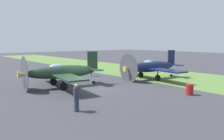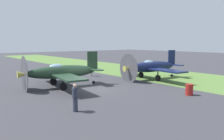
# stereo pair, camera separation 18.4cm
# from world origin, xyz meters

# --- Properties ---
(ground_plane) EXTENTS (160.00, 160.00, 0.00)m
(ground_plane) POSITION_xyz_m (0.00, 0.00, 0.00)
(ground_plane) COLOR #38383D
(grass_verge) EXTENTS (120.00, 11.00, 0.01)m
(grass_verge) POSITION_xyz_m (0.00, -12.38, 0.00)
(grass_verge) COLOR #567A38
(grass_verge) RESTS_ON ground
(airplane_lead) EXTENTS (9.79, 7.78, 3.47)m
(airplane_lead) POSITION_xyz_m (2.51, 1.79, 1.45)
(airplane_lead) COLOR #233D28
(airplane_lead) RESTS_ON ground
(airplane_wingman) EXTENTS (9.66, 7.66, 3.43)m
(airplane_wingman) POSITION_xyz_m (0.50, -8.51, 1.43)
(airplane_wingman) COLOR #141E47
(airplane_wingman) RESTS_ON ground
(ground_crew_chief) EXTENTS (0.56, 0.38, 1.73)m
(ground_crew_chief) POSITION_xyz_m (6.78, -4.37, 0.91)
(ground_crew_chief) COLOR #9E998E
(ground_crew_chief) RESTS_ON ground
(ground_crew_mechanic) EXTENTS (0.48, 0.48, 1.73)m
(ground_crew_mechanic) POSITION_xyz_m (-5.15, 4.66, 0.91)
(ground_crew_mechanic) COLOR #2D3342
(ground_crew_mechanic) RESTS_ON ground
(fuel_drum) EXTENTS (0.60, 0.60, 0.90)m
(fuel_drum) POSITION_xyz_m (-6.95, -4.72, 0.45)
(fuel_drum) COLOR maroon
(fuel_drum) RESTS_ON ground
(runway_marker_cone) EXTENTS (0.36, 0.36, 0.44)m
(runway_marker_cone) POSITION_xyz_m (10.90, -7.67, 0.22)
(runway_marker_cone) COLOR orange
(runway_marker_cone) RESTS_ON ground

